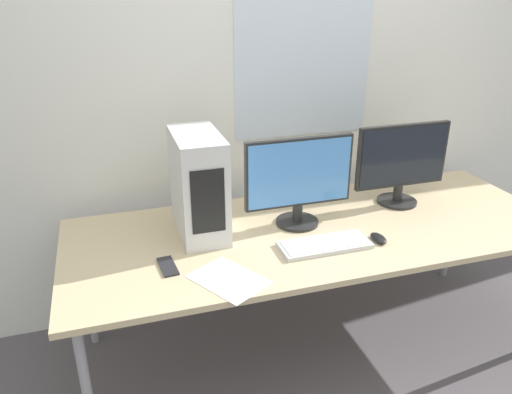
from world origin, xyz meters
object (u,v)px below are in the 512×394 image
(pc_tower, at_px, (199,185))
(mouse, at_px, (378,238))
(monitor_right_near, at_px, (402,162))
(keyboard, at_px, (325,245))
(cell_phone, at_px, (168,266))
(monitor_main, at_px, (299,179))

(pc_tower, distance_m, mouse, 0.86)
(monitor_right_near, xyz_separation_m, keyboard, (-0.57, -0.33, -0.22))
(monitor_right_near, height_order, cell_phone, monitor_right_near)
(cell_phone, bearing_deg, monitor_right_near, 7.84)
(cell_phone, bearing_deg, pc_tower, 49.67)
(monitor_main, height_order, mouse, monitor_main)
(pc_tower, distance_m, monitor_main, 0.47)
(monitor_main, relative_size, monitor_right_near, 1.03)
(keyboard, bearing_deg, mouse, -4.78)
(pc_tower, height_order, cell_phone, pc_tower)
(monitor_right_near, bearing_deg, monitor_main, -173.14)
(pc_tower, xyz_separation_m, mouse, (0.75, -0.34, -0.23))
(monitor_main, height_order, monitor_right_near, monitor_main)
(monitor_main, height_order, keyboard, monitor_main)
(pc_tower, bearing_deg, monitor_right_near, 0.73)
(monitor_main, relative_size, cell_phone, 3.32)
(monitor_main, distance_m, keyboard, 0.34)
(mouse, bearing_deg, keyboard, 175.22)
(monitor_main, xyz_separation_m, monitor_right_near, (0.60, 0.07, -0.00))
(pc_tower, relative_size, mouse, 4.48)
(monitor_right_near, relative_size, mouse, 4.79)
(pc_tower, xyz_separation_m, keyboard, (0.50, -0.31, -0.23))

